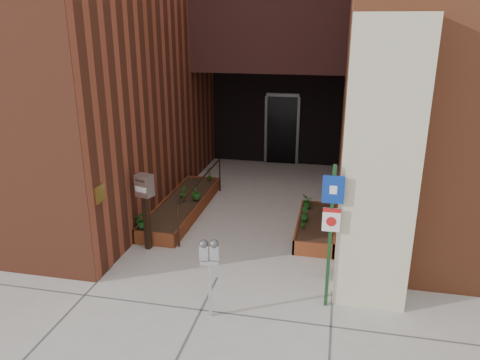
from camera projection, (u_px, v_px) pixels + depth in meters
The scene contains 14 objects.
ground at pixel (217, 278), 8.23m from camera, with size 80.00×80.00×0.00m, color #9E9991.
planter_left at pixel (183, 207), 10.99m from camera, with size 0.90×3.60×0.30m.
planter_right at pixel (316, 227), 9.91m from camera, with size 0.80×2.20×0.30m.
handrail at pixel (202, 185), 10.65m from camera, with size 0.04×3.34×0.90m.
parking_meter at pixel (209, 258), 6.85m from camera, with size 0.30×0.16×1.29m.
sign_post at pixel (331, 223), 6.97m from camera, with size 0.32×0.08×2.34m.
payment_dropbox at pixel (145, 196), 8.93m from camera, with size 0.36×0.31×1.54m.
shrub_left_a at pixel (142, 219), 9.46m from camera, with size 0.32×0.32×0.35m, color #1B5E1D.
shrub_left_b at pixel (183, 193), 10.93m from camera, with size 0.19×0.19×0.35m, color #275A19.
shrub_left_c at pixel (196, 192), 10.95m from camera, with size 0.21×0.21×0.37m, color #1F5518.
shrub_left_d at pixel (209, 173), 12.32m from camera, with size 0.18×0.18×0.35m, color #2A5B1A.
shrub_right_a at pixel (305, 214), 9.78m from camera, with size 0.17×0.17×0.30m, color #185419.
shrub_right_b at pixel (304, 220), 9.44m from camera, with size 0.17×0.17×0.33m, color #1E4E16.
shrub_right_c at pixel (308, 201), 10.50m from camera, with size 0.27×0.27×0.30m, color #1D601B.
Camera 1 is at (1.90, -6.99, 4.29)m, focal length 35.00 mm.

